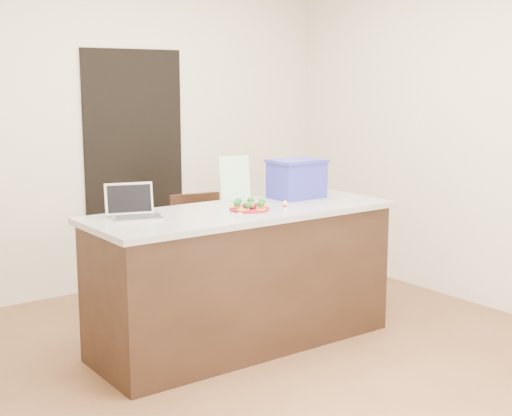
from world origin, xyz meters
TOP-DOWN VIEW (x-y plane):
  - ground at (0.00, 0.00)m, footprint 4.00×4.00m
  - room_shell at (0.00, 0.00)m, footprint 4.00×4.00m
  - doorway at (0.10, 1.98)m, footprint 0.90×0.02m
  - island at (0.00, 0.25)m, footprint 2.06×0.76m
  - plate at (0.01, 0.19)m, footprint 0.26×0.26m
  - meatballs at (0.01, 0.18)m, footprint 0.10×0.09m
  - broccoli at (0.01, 0.19)m, footprint 0.22×0.21m
  - pepper_rings at (0.01, 0.19)m, footprint 0.25×0.25m
  - napkin at (-0.03, 0.16)m, footprint 0.17×0.17m
  - fork at (-0.05, 0.17)m, footprint 0.03×0.13m
  - knife at (0.00, 0.15)m, footprint 0.04×0.21m
  - yogurt_bottle at (0.23, 0.09)m, footprint 0.03×0.03m
  - laptop at (-0.71, 0.40)m, footprint 0.34×0.31m
  - leaflet at (0.14, 0.54)m, footprint 0.22×0.09m
  - blue_box at (0.57, 0.39)m, footprint 0.38×0.28m
  - chair at (0.16, 1.01)m, footprint 0.45×0.45m

SIDE VIEW (x-z plane):
  - ground at x=0.00m, z-range 0.00..0.00m
  - island at x=0.00m, z-range 0.00..0.92m
  - chair at x=0.16m, z-range 0.06..0.96m
  - napkin at x=-0.03m, z-range 0.92..0.93m
  - fork at x=-0.05m, z-range 0.93..0.93m
  - knife at x=0.00m, z-range 0.93..0.93m
  - plate at x=0.01m, z-range 0.92..0.94m
  - pepper_rings at x=0.01m, z-range 0.93..0.94m
  - yogurt_bottle at x=0.23m, z-range 0.91..0.98m
  - meatballs at x=0.01m, z-range 0.94..0.97m
  - broccoli at x=0.01m, z-range 0.95..0.99m
  - laptop at x=-0.71m, z-range 0.87..1.08m
  - doorway at x=0.10m, z-range 0.00..2.00m
  - blue_box at x=0.57m, z-range 0.92..1.20m
  - leaflet at x=0.14m, z-range 0.92..1.23m
  - room_shell at x=0.00m, z-range -0.38..3.62m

